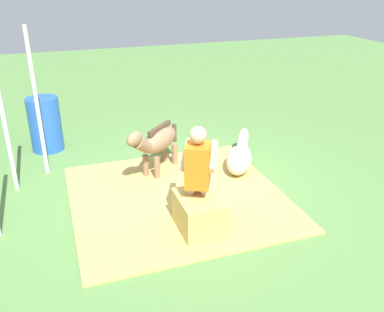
% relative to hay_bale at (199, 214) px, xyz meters
% --- Properties ---
extents(ground_plane, '(24.00, 24.00, 0.00)m').
position_rel_hay_bale_xyz_m(ground_plane, '(0.98, -0.17, -0.23)').
color(ground_plane, '#568442').
extents(hay_patch, '(2.86, 2.89, 0.02)m').
position_rel_hay_bale_xyz_m(hay_patch, '(0.83, 0.02, -0.22)').
color(hay_patch, tan).
rests_on(hay_patch, ground).
extents(hay_bale, '(0.66, 0.50, 0.45)m').
position_rel_hay_bale_xyz_m(hay_bale, '(0.00, 0.00, 0.00)').
color(hay_bale, tan).
rests_on(hay_bale, ground).
extents(person_seated, '(0.72, 0.59, 1.33)m').
position_rel_hay_bale_xyz_m(person_seated, '(0.15, -0.05, 0.51)').
color(person_seated, '#D8AD8C').
rests_on(person_seated, ground).
extents(pony_standing, '(1.06, 1.06, 0.89)m').
position_rel_hay_bale_xyz_m(pony_standing, '(1.68, 0.08, 0.30)').
color(pony_standing, '#8C6B4C').
rests_on(pony_standing, ground).
extents(pony_lying, '(1.29, 0.92, 0.42)m').
position_rel_hay_bale_xyz_m(pony_lying, '(1.44, -1.22, -0.04)').
color(pony_lying, beige).
rests_on(pony_lying, ground).
extents(water_barrel, '(0.54, 0.54, 0.94)m').
position_rel_hay_bale_xyz_m(water_barrel, '(3.21, 1.67, 0.24)').
color(water_barrel, blue).
rests_on(water_barrel, ground).
extents(tent_pole_right, '(0.06, 0.06, 2.24)m').
position_rel_hay_bale_xyz_m(tent_pole_right, '(2.26, 1.72, 0.89)').
color(tent_pole_right, silver).
rests_on(tent_pole_right, ground).
extents(tent_pole_mid, '(0.06, 0.06, 2.24)m').
position_rel_hay_bale_xyz_m(tent_pole_mid, '(1.83, 2.16, 0.89)').
color(tent_pole_mid, silver).
rests_on(tent_pole_mid, ground).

